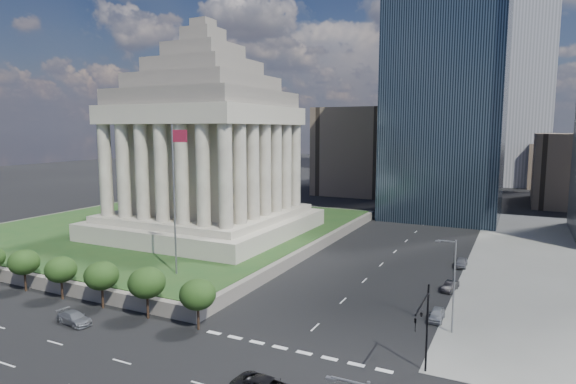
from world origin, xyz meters
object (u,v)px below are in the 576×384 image
Objects in this scene: street_lamp_north at (452,281)px; suv_grey at (74,318)px; war_memorial at (205,128)px; parked_sedan_mid at (450,286)px; flagpole at (175,192)px; parked_sedan_near at (437,315)px; traffic_signal_ne at (424,322)px; parked_sedan_far at (461,262)px.

street_lamp_north is 41.01m from suv_grey.
war_memorial reaches higher than suv_grey.
parked_sedan_mid is (45.50, -9.23, -20.77)m from war_memorial.
street_lamp_north is at bearing 1.63° from flagpole.
street_lamp_north is at bearing -25.92° from war_memorial.
street_lamp_north is 2.63× the size of parked_sedan_near.
traffic_signal_ne is (46.50, -34.30, -16.15)m from war_memorial.
traffic_signal_ne is at bearing -75.09° from suv_grey.
street_lamp_north is at bearing -72.45° from parked_sedan_mid.
suv_grey is 1.23× the size of parked_sedan_mid.
street_lamp_north is 26.67m from parked_sedan_far.
war_memorial is at bearing -176.74° from parked_sedan_far.
flagpole is at bearing -141.53° from parked_sedan_far.
war_memorial reaches higher than flagpole.
parked_sedan_near is 1.00× the size of parked_sedan_mid.
war_memorial is 60.00m from traffic_signal_ne.
suv_grey is 40.26m from parked_sedan_near.
war_memorial reaches higher than traffic_signal_ne.
flagpole is at bearing -1.14° from suv_grey.
traffic_signal_ne is 2.10× the size of parked_sedan_mid.
parked_sedan_near is at bearing -90.69° from parked_sedan_far.
traffic_signal_ne reaches higher than parked_sedan_far.
suv_grey is at bearing -153.17° from parked_sedan_near.
parked_sedan_near is 0.91× the size of parked_sedan_far.
war_memorial is 10.28× the size of parked_sedan_near.
suv_grey is 1.23× the size of parked_sedan_near.
war_memorial is 4.88× the size of traffic_signal_ne.
traffic_signal_ne is (34.33, -10.30, -7.86)m from flagpole.
war_memorial is 53.92m from parked_sedan_near.
traffic_signal_ne reaches higher than suv_grey.
parked_sedan_far reaches higher than parked_sedan_mid.
traffic_signal_ne is 37.25m from suv_grey.
traffic_signal_ne is 25.51m from parked_sedan_mid.
parked_sedan_far is at bearing 94.00° from street_lamp_north.
suv_grey is at bearing -99.09° from flagpole.
parked_sedan_mid is at bearing 23.89° from flagpole.
war_memorial is at bearing 22.14° from suv_grey.
flagpole reaches higher than parked_sedan_mid.
war_memorial reaches higher than parked_sedan_far.
parked_sedan_near is at bearing 6.56° from flagpole.
suv_grey is 1.13× the size of parked_sedan_far.
parked_sedan_near is at bearing -80.02° from parked_sedan_mid.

